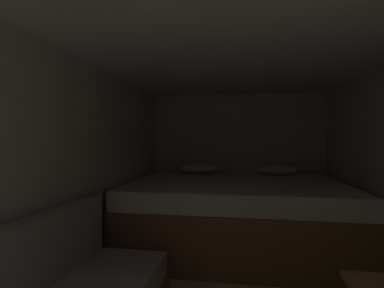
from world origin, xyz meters
The scene contains 4 objects.
wall_back centered at (0.00, 4.15, 0.99)m, with size 2.71×0.05×1.99m, color beige.
wall_left centered at (-1.33, 1.80, 0.99)m, with size 0.05×4.64×1.99m, color beige.
ceiling_slab centered at (0.00, 1.80, 2.01)m, with size 2.71×4.64×0.05m, color white.
bed centered at (0.00, 3.14, 0.40)m, with size 2.49×1.89×0.94m.
Camera 1 is at (0.05, -0.44, 1.29)m, focal length 27.42 mm.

